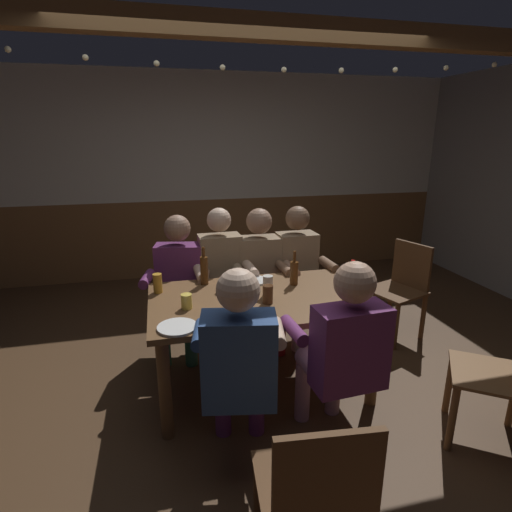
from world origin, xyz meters
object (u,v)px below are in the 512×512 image
(chair_empty_near_right, at_px, (401,287))
(pint_glass_0, at_px, (187,301))
(chair_empty_near_left, at_px, (507,374))
(pint_glass_1, at_px, (158,283))
(pint_glass_3, at_px, (235,302))
(pint_glass_6, at_px, (268,294))
(chair_empty_far_end, at_px, (316,498))
(person_2, at_px, (261,271))
(bottle_0, at_px, (351,283))
(bottle_2, at_px, (347,295))
(person_0, at_px, (179,278))
(person_4, at_px, (239,360))
(pint_glass_2, at_px, (268,286))
(person_3, at_px, (299,268))
(bottle_1, at_px, (294,272))
(person_5, at_px, (343,347))
(person_1, at_px, (222,274))
(pint_glass_5, at_px, (225,284))
(plate_0, at_px, (177,327))
(bottle_3, at_px, (204,270))
(plate_1, at_px, (256,281))
(pint_glass_4, at_px, (240,310))
(dining_table, at_px, (261,310))

(chair_empty_near_right, xyz_separation_m, pint_glass_0, (-2.01, -0.59, 0.30))
(chair_empty_near_left, height_order, pint_glass_1, chair_empty_near_left)
(pint_glass_3, relative_size, pint_glass_6, 1.14)
(chair_empty_far_end, bearing_deg, person_2, 87.23)
(bottle_0, relative_size, bottle_2, 0.92)
(bottle_0, bearing_deg, person_0, 144.31)
(chair_empty_near_left, relative_size, pint_glass_1, 6.18)
(bottle_0, relative_size, pint_glass_0, 2.71)
(person_4, relative_size, pint_glass_1, 8.52)
(pint_glass_2, bearing_deg, person_3, 55.33)
(bottle_1, height_order, bottle_2, bottle_2)
(person_3, bearing_deg, person_5, 79.09)
(person_1, bearing_deg, pint_glass_5, 81.50)
(pint_glass_6, bearing_deg, bottle_0, -2.24)
(chair_empty_near_left, relative_size, plate_0, 3.66)
(person_5, bearing_deg, chair_empty_far_end, -124.93)
(person_3, distance_m, bottle_3, 0.97)
(chair_empty_near_left, xyz_separation_m, pint_glass_5, (-1.51, 1.09, 0.30))
(plate_1, height_order, pint_glass_5, pint_glass_5)
(pint_glass_3, bearing_deg, chair_empty_near_right, 23.20)
(pint_glass_1, relative_size, pint_glass_3, 0.96)
(person_2, xyz_separation_m, pint_glass_1, (-0.89, -0.44, 0.12))
(bottle_3, xyz_separation_m, pint_glass_1, (-0.35, -0.09, -0.05))
(pint_glass_1, distance_m, pint_glass_4, 0.79)
(chair_empty_near_right, relative_size, pint_glass_1, 6.18)
(chair_empty_near_right, bearing_deg, person_5, 116.80)
(dining_table, bearing_deg, pint_glass_2, 8.96)
(dining_table, height_order, chair_empty_near_left, chair_empty_near_left)
(person_2, xyz_separation_m, pint_glass_5, (-0.41, -0.52, 0.10))
(person_3, distance_m, bottle_0, 0.86)
(chair_empty_near_right, bearing_deg, pint_glass_2, 90.35)
(chair_empty_near_left, height_order, bottle_1, bottle_1)
(bottle_0, bearing_deg, pint_glass_3, -174.97)
(pint_glass_5, xyz_separation_m, pint_glass_6, (0.25, -0.30, 0.01))
(person_2, distance_m, plate_1, 0.41)
(plate_0, distance_m, pint_glass_0, 0.29)
(bottle_1, bearing_deg, pint_glass_4, -134.52)
(chair_empty_far_end, height_order, pint_glass_5, chair_empty_far_end)
(dining_table, xyz_separation_m, person_2, (0.17, 0.70, 0.06))
(plate_1, bearing_deg, person_2, 70.26)
(plate_1, bearing_deg, chair_empty_far_end, -95.91)
(plate_0, height_order, bottle_1, bottle_1)
(pint_glass_6, bearing_deg, chair_empty_near_right, 23.44)
(plate_0, distance_m, pint_glass_3, 0.41)
(person_5, relative_size, bottle_2, 4.05)
(person_1, xyz_separation_m, chair_empty_near_left, (1.45, -1.60, -0.20))
(pint_glass_3, xyz_separation_m, pint_glass_6, (0.25, 0.10, -0.01))
(person_0, bearing_deg, bottle_0, 155.23)
(person_2, height_order, bottle_0, person_2)
(bottle_1, distance_m, pint_glass_6, 0.42)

